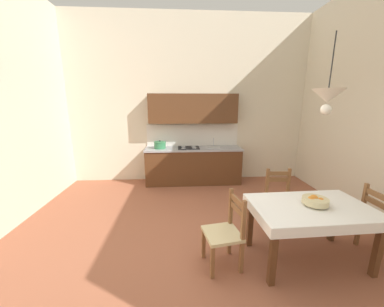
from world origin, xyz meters
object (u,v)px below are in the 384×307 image
(kitchen_cabinetry, at_px, (193,149))
(pendant_lamp, at_px, (328,97))
(fruit_bowl, at_px, (315,201))
(dining_chair_window_side, at_px, (382,223))
(dining_chair_tv_side, at_px, (225,232))
(dining_table, at_px, (310,215))
(dining_chair_kitchen_side, at_px, (280,200))

(kitchen_cabinetry, bearing_deg, pendant_lamp, -69.22)
(fruit_bowl, bearing_deg, dining_chair_window_side, 2.58)
(dining_chair_tv_side, relative_size, fruit_bowl, 3.10)
(dining_chair_tv_side, bearing_deg, pendant_lamp, -7.03)
(dining_chair_window_side, bearing_deg, dining_chair_tv_side, -177.92)
(dining_table, relative_size, dining_chair_tv_side, 1.57)
(kitchen_cabinetry, relative_size, fruit_bowl, 7.89)
(fruit_bowl, bearing_deg, dining_chair_kitchen_side, 91.39)
(kitchen_cabinetry, distance_m, dining_chair_tv_side, 3.02)
(kitchen_cabinetry, distance_m, pendant_lamp, 3.53)
(kitchen_cabinetry, height_order, dining_chair_window_side, kitchen_cabinetry)
(dining_chair_tv_side, bearing_deg, dining_table, 1.21)
(kitchen_cabinetry, relative_size, dining_chair_tv_side, 2.54)
(dining_chair_window_side, distance_m, fruit_bowl, 1.06)
(dining_table, relative_size, dining_chair_kitchen_side, 1.57)
(dining_chair_tv_side, distance_m, pendant_lamp, 1.89)
(kitchen_cabinetry, xyz_separation_m, dining_table, (1.26, -2.96, -0.23))
(dining_chair_tv_side, height_order, dining_chair_window_side, same)
(dining_chair_window_side, relative_size, fruit_bowl, 3.10)
(kitchen_cabinetry, distance_m, dining_chair_kitchen_side, 2.51)
(dining_chair_kitchen_side, relative_size, dining_chair_tv_side, 1.00)
(dining_table, bearing_deg, kitchen_cabinetry, 113.01)
(dining_chair_tv_side, bearing_deg, dining_chair_window_side, 2.08)
(dining_chair_kitchen_side, xyz_separation_m, dining_chair_window_side, (1.01, -0.79, 0.00))
(dining_table, xyz_separation_m, dining_chair_window_side, (1.04, 0.05, -0.18))
(kitchen_cabinetry, bearing_deg, dining_chair_kitchen_side, -58.77)
(dining_chair_tv_side, relative_size, dining_chair_window_side, 1.00)
(dining_table, height_order, pendant_lamp, pendant_lamp)
(dining_chair_kitchen_side, bearing_deg, fruit_bowl, -88.61)
(dining_chair_kitchen_side, xyz_separation_m, pendant_lamp, (-0.10, -0.99, 1.61))
(kitchen_cabinetry, xyz_separation_m, fruit_bowl, (1.30, -2.95, -0.04))
(fruit_bowl, bearing_deg, dining_table, -168.43)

